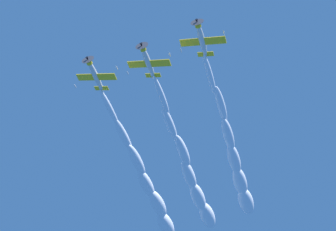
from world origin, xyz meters
TOP-DOWN VIEW (x-y plane):
  - airplane_lead at (-6.53, 8.42)m, footprint 6.85×7.29m
  - airplane_left_wingman at (-4.07, -0.49)m, footprint 6.85×7.25m
  - airplane_right_wingman at (-0.77, -8.99)m, footprint 6.85×7.20m
  - smoke_trail_lead at (-35.70, -2.51)m, footprint 40.79×16.63m
  - smoke_trail_left_wingman at (-33.33, -11.46)m, footprint 41.09×16.96m
  - smoke_trail_right_wingman at (-29.95, -19.96)m, footprint 41.03×17.00m

SIDE VIEW (x-z plane):
  - smoke_trail_right_wingman at x=-29.95m, z-range 55.38..58.95m
  - smoke_trail_left_wingman at x=-33.33m, z-range 55.81..59.17m
  - airplane_right_wingman at x=-0.77m, z-range 56.60..59.63m
  - airplane_left_wingman at x=-4.07m, z-range 56.86..59.69m
  - smoke_trail_lead at x=-35.70m, z-range 56.84..60.33m
  - airplane_lead at x=-6.53m, z-range 58.00..60.95m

